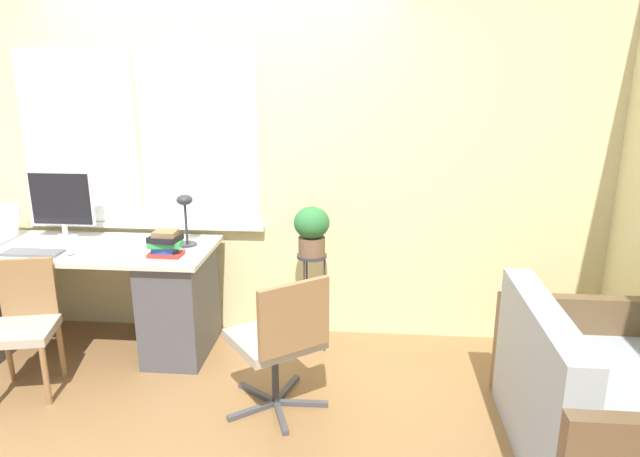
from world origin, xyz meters
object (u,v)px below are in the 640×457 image
object	(u,v)px
desk_chair_wooden	(24,323)
monitor	(62,202)
keyboard	(33,253)
office_chair_swivel	(280,339)
desk_lamp	(185,210)
couch_loveseat	(594,410)
potted_plant	(312,228)
book_stack	(165,243)
mouse	(70,253)
plant_stand	(312,272)

from	to	relation	value
desk_chair_wooden	monitor	bearing A→B (deg)	82.81
keyboard	office_chair_swivel	distance (m)	1.84
desk_lamp	couch_loveseat	world-z (taller)	desk_lamp
monitor	desk_lamp	bearing A→B (deg)	-5.30
desk_lamp	office_chair_swivel	xyz separation A→B (m)	(0.77, -0.76, -0.56)
monitor	potted_plant	size ratio (longest dim) A/B	1.45
book_stack	office_chair_swivel	size ratio (longest dim) A/B	0.26
keyboard	book_stack	xyz separation A→B (m)	(0.90, 0.04, 0.08)
office_chair_swivel	potted_plant	world-z (taller)	potted_plant
mouse	plant_stand	bearing A→B (deg)	10.02
keyboard	couch_loveseat	xyz separation A→B (m)	(3.41, -0.76, -0.50)
couch_loveseat	potted_plant	xyz separation A→B (m)	(-1.56, 1.04, 0.63)
mouse	book_stack	world-z (taller)	book_stack
monitor	book_stack	distance (m)	0.95
desk_chair_wooden	potted_plant	world-z (taller)	potted_plant
monitor	couch_loveseat	size ratio (longest dim) A/B	0.37
book_stack	desk_chair_wooden	bearing A→B (deg)	-152.93
keyboard	desk_lamp	bearing A→B (deg)	16.30
book_stack	plant_stand	bearing A→B (deg)	14.05
keyboard	mouse	xyz separation A→B (m)	(0.26, -0.00, 0.01)
potted_plant	mouse	bearing A→B (deg)	-169.98
monitor	couch_loveseat	distance (m)	3.64
office_chair_swivel	desk_chair_wooden	bearing A→B (deg)	-41.70
mouse	desk_chair_wooden	size ratio (longest dim) A/B	0.08
desk_lamp	couch_loveseat	size ratio (longest dim) A/B	0.27
mouse	plant_stand	xyz separation A→B (m)	(1.59, 0.28, -0.19)
plant_stand	potted_plant	xyz separation A→B (m)	(0.00, 0.00, 0.32)
monitor	potted_plant	world-z (taller)	monitor
office_chair_swivel	book_stack	bearing A→B (deg)	-69.50
plant_stand	mouse	bearing A→B (deg)	-169.98
keyboard	desk_lamp	xyz separation A→B (m)	(0.97, 0.28, 0.25)
monitor	plant_stand	bearing A→B (deg)	-2.89
desk_lamp	book_stack	world-z (taller)	desk_lamp
monitor	mouse	world-z (taller)	monitor
monitor	keyboard	world-z (taller)	monitor
couch_loveseat	office_chair_swivel	bearing A→B (deg)	80.40
desk_chair_wooden	plant_stand	size ratio (longest dim) A/B	1.12
keyboard	couch_loveseat	distance (m)	3.53
desk_lamp	office_chair_swivel	size ratio (longest dim) A/B	0.42
keyboard	plant_stand	size ratio (longest dim) A/B	0.53
desk_lamp	desk_chair_wooden	distance (m)	1.22
mouse	potted_plant	world-z (taller)	potted_plant
plant_stand	desk_chair_wooden	bearing A→B (deg)	-159.74
keyboard	mouse	bearing A→B (deg)	-0.29
plant_stand	monitor	bearing A→B (deg)	177.11
keyboard	plant_stand	bearing A→B (deg)	8.58
monitor	mouse	xyz separation A→B (m)	(0.23, -0.37, -0.25)
desk_chair_wooden	couch_loveseat	size ratio (longest dim) A/B	0.62
monitor	book_stack	size ratio (longest dim) A/B	2.18
potted_plant	book_stack	bearing A→B (deg)	-165.95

